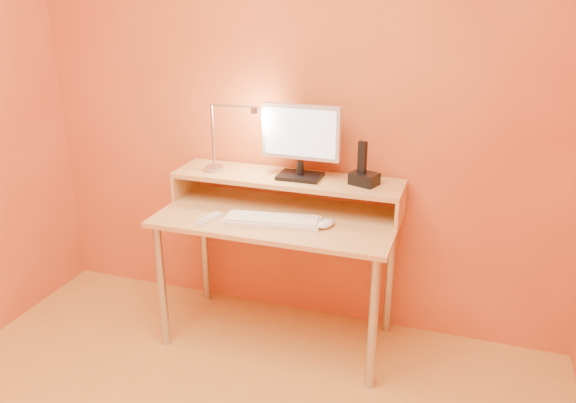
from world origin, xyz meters
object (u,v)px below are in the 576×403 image
(phone_dock, at_px, (364,179))
(mouse, at_px, (326,224))
(lamp_base, at_px, (214,168))
(remote_control, at_px, (209,219))
(keyboard, at_px, (272,221))
(monitor_panel, at_px, (301,132))

(phone_dock, distance_m, mouse, 0.31)
(lamp_base, height_order, phone_dock, phone_dock)
(lamp_base, height_order, remote_control, lamp_base)
(keyboard, xyz_separation_m, mouse, (0.26, 0.04, 0.01))
(keyboard, bearing_deg, mouse, -1.35)
(remote_control, bearing_deg, phone_dock, 38.52)
(lamp_base, distance_m, phone_dock, 0.80)
(remote_control, bearing_deg, mouse, 24.42)
(phone_dock, bearing_deg, lamp_base, -157.91)
(lamp_base, xyz_separation_m, remote_control, (0.10, -0.29, -0.16))
(monitor_panel, xyz_separation_m, keyboard, (-0.06, -0.26, -0.39))
(mouse, bearing_deg, monitor_panel, 151.09)
(mouse, bearing_deg, remote_control, -149.92)
(phone_dock, bearing_deg, keyboard, -127.61)
(keyboard, xyz_separation_m, remote_control, (-0.31, -0.07, -0.00))
(lamp_base, xyz_separation_m, phone_dock, (0.80, 0.03, 0.02))
(phone_dock, height_order, keyboard, phone_dock)
(monitor_panel, height_order, lamp_base, monitor_panel)
(keyboard, bearing_deg, remote_control, -176.63)
(lamp_base, relative_size, keyboard, 0.21)
(monitor_panel, distance_m, mouse, 0.48)
(monitor_panel, xyz_separation_m, lamp_base, (-0.47, -0.04, -0.23))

